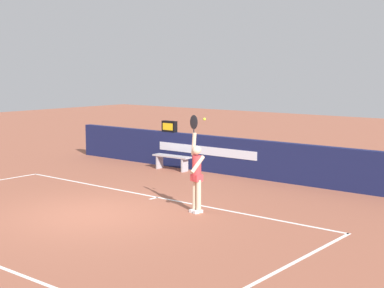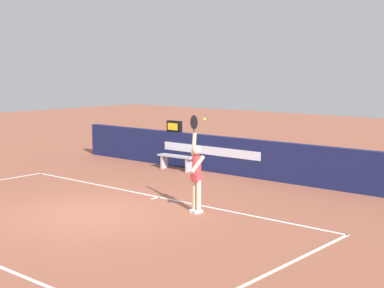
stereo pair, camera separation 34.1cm
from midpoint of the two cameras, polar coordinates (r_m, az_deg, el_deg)
The scene contains 7 objects.
ground_plane at distance 13.76m, azimuth -9.26°, elevation -6.85°, with size 60.00×60.00×0.00m, color #9B5640.
court_lines at distance 13.44m, azimuth -11.00°, elevation -7.23°, with size 10.82×5.77×0.00m.
back_wall at distance 18.18m, azimuth 5.83°, elevation -1.36°, with size 14.68×0.25×1.20m.
speed_display at distance 19.94m, azimuth -1.28°, elevation 1.76°, with size 0.58×0.19×0.39m.
tennis_player at distance 13.49m, azimuth 1.18°, elevation -2.89°, with size 0.44×0.42×2.33m.
tennis_ball at distance 13.24m, azimuth 1.98°, elevation 2.49°, with size 0.07×0.07×0.07m.
courtside_bench_near at distance 19.25m, azimuth -1.07°, elevation -1.51°, with size 1.44×0.42×0.50m.
Camera 2 is at (10.37, -8.44, 3.38)m, focal length 53.57 mm.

